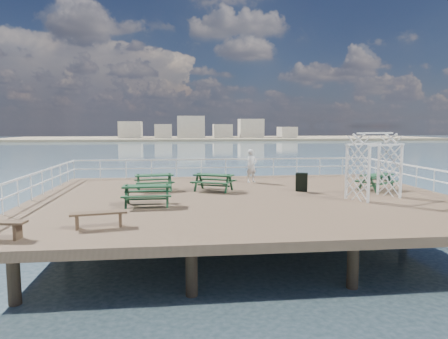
% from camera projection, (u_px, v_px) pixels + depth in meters
% --- Properties ---
extents(ground, '(18.00, 14.00, 0.30)m').
position_uv_depth(ground, '(244.00, 199.00, 17.40)').
color(ground, brown).
rests_on(ground, ground).
extents(sea_backdrop, '(300.00, 300.00, 9.20)m').
position_uv_depth(sea_backdrop, '(218.00, 136.00, 151.28)').
color(sea_backdrop, '#39535F').
rests_on(sea_backdrop, ground).
extents(railing, '(17.77, 13.76, 1.10)m').
position_uv_depth(railing, '(234.00, 170.00, 19.82)').
color(railing, silver).
rests_on(railing, ground).
extents(picnic_table_a, '(1.96, 1.68, 0.86)m').
position_uv_depth(picnic_table_a, '(154.00, 179.00, 18.89)').
color(picnic_table_a, '#14381E').
rests_on(picnic_table_a, ground).
extents(picnic_table_b, '(2.27, 2.10, 0.88)m').
position_uv_depth(picnic_table_b, '(214.00, 179.00, 18.76)').
color(picnic_table_b, '#14381E').
rests_on(picnic_table_b, ground).
extents(picnic_table_c, '(2.23, 2.10, 0.86)m').
position_uv_depth(picnic_table_c, '(377.00, 179.00, 18.94)').
color(picnic_table_c, '#14381E').
rests_on(picnic_table_c, ground).
extents(picnic_table_d, '(1.86, 1.51, 0.89)m').
position_uv_depth(picnic_table_d, '(147.00, 191.00, 15.24)').
color(picnic_table_d, '#14381E').
rests_on(picnic_table_d, ground).
extents(flat_bench_near, '(1.69, 0.69, 0.47)m').
position_uv_depth(flat_bench_near, '(99.00, 216.00, 11.94)').
color(flat_bench_near, brown).
rests_on(flat_bench_near, ground).
extents(trellis_arbor, '(2.53, 2.02, 2.78)m').
position_uv_depth(trellis_arbor, '(374.00, 169.00, 16.70)').
color(trellis_arbor, silver).
rests_on(trellis_arbor, ground).
extents(sandwich_board, '(0.65, 0.58, 0.88)m').
position_uv_depth(sandwich_board, '(302.00, 182.00, 18.51)').
color(sandwich_board, black).
rests_on(sandwich_board, ground).
extents(person, '(0.78, 0.68, 1.79)m').
position_uv_depth(person, '(251.00, 166.00, 21.54)').
color(person, silver).
rests_on(person, ground).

